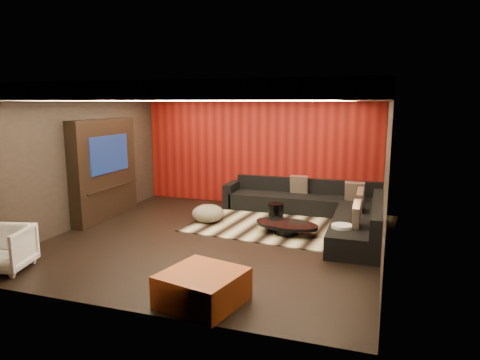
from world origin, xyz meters
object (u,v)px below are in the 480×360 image
(white_side_table, at_px, (341,237))
(orange_ottoman, at_px, (202,288))
(coffee_table, at_px, (287,228))
(drum_stool, at_px, (276,212))
(armchair, at_px, (3,249))
(sectional_sofa, at_px, (321,209))

(white_side_table, distance_m, orange_ottoman, 3.04)
(coffee_table, xyz_separation_m, orange_ottoman, (-0.40, -3.20, 0.08))
(drum_stool, relative_size, white_side_table, 0.86)
(coffee_table, xyz_separation_m, white_side_table, (1.10, -0.56, 0.10))
(coffee_table, bearing_deg, armchair, -139.70)
(armchair, xyz_separation_m, sectional_sofa, (4.23, 4.33, -0.08))
(sectional_sofa, bearing_deg, orange_ottoman, -101.73)
(armchair, bearing_deg, coffee_table, 25.80)
(coffee_table, xyz_separation_m, drum_stool, (-0.41, 0.81, 0.09))
(sectional_sofa, bearing_deg, drum_stool, -158.56)
(drum_stool, bearing_deg, sectional_sofa, 21.44)
(white_side_table, bearing_deg, coffee_table, 153.14)
(white_side_table, xyz_separation_m, orange_ottoman, (-1.50, -2.64, -0.02))
(sectional_sofa, bearing_deg, coffee_table, -113.34)
(coffee_table, distance_m, orange_ottoman, 3.22)
(drum_stool, distance_m, white_side_table, 2.04)
(coffee_table, relative_size, armchair, 1.69)
(drum_stool, bearing_deg, orange_ottoman, -89.81)
(white_side_table, height_order, sectional_sofa, sectional_sofa)
(white_side_table, distance_m, armchair, 5.49)
(drum_stool, xyz_separation_m, orange_ottoman, (0.01, -4.00, -0.01))
(drum_stool, bearing_deg, white_side_table, -42.01)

